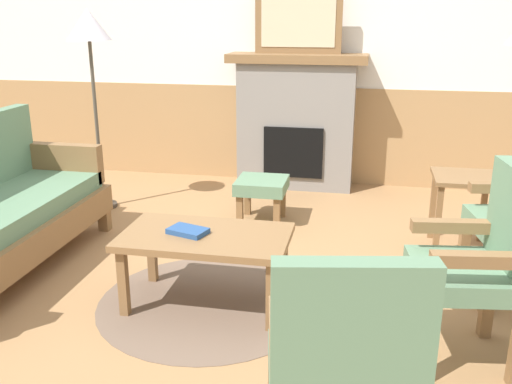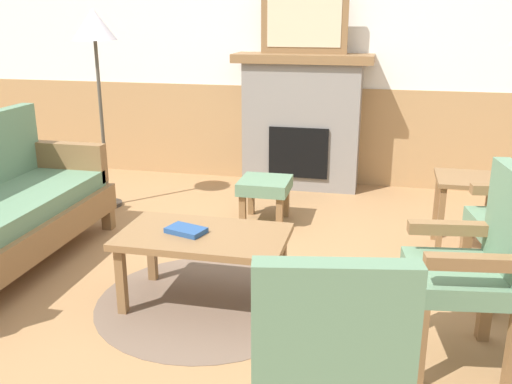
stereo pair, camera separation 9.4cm
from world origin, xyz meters
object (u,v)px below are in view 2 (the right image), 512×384
Objects in this scene: coffee_table at (204,242)px; book_on_table at (186,230)px; armchair_front_left at (328,371)px; side_table at (467,193)px; footstool at (265,188)px; armchair_by_window_left at (478,261)px; fireplace at (302,121)px; framed_picture at (304,22)px; floor_lamp_by_couch at (95,37)px.

book_on_table is (-0.10, -0.01, 0.07)m from coffee_table.
side_table is at bearing 73.33° from armchair_front_left.
armchair_by_window_left reaches higher than footstool.
fireplace is 3.25× the size of footstool.
framed_picture is at bearing 85.45° from coffee_table.
framed_picture is at bearing 99.62° from armchair_front_left.
armchair_front_left is at bearing -120.48° from armchair_by_window_left.
armchair_by_window_left is (1.24, -2.77, -1.02)m from framed_picture.
fireplace is 3.04m from armchair_by_window_left.
coffee_table is 4.41× the size of book_on_table.
floor_lamp_by_couch is at bearing 176.49° from footstool.
armchair_by_window_left is 0.58× the size of floor_lamp_by_couch.
floor_lamp_by_couch is at bearing 172.95° from side_table.
framed_picture is at bearing 31.61° from floor_lamp_by_couch.
framed_picture reaches higher than fireplace.
armchair_by_window_left reaches higher than coffee_table.
floor_lamp_by_couch is at bearing -148.39° from framed_picture.
framed_picture reaches higher than coffee_table.
armchair_by_window_left reaches higher than side_table.
fireplace reaches higher than side_table.
coffee_table is at bearing -143.81° from side_table.
coffee_table is 2.31m from floor_lamp_by_couch.
footstool is at bearing -97.35° from framed_picture.
armchair_by_window_left is (1.44, -0.28, 0.15)m from coffee_table.
side_table reaches higher than coffee_table.
footstool is at bearing 128.78° from armchair_by_window_left.
armchair_front_left reaches higher than book_on_table.
coffee_table reaches higher than footstool.
framed_picture reaches higher than footstool.
coffee_table is at bearing 7.30° from book_on_table.
fireplace is at bearing 31.60° from floor_lamp_by_couch.
book_on_table is (-0.30, -2.50, -1.10)m from framed_picture.
side_table reaches higher than book_on_table.
book_on_table is at bearing 169.98° from armchair_by_window_left.
fireplace is at bearing 82.65° from footstool.
book_on_table is at bearing -145.17° from side_table.
armchair_front_left is 1.78× the size of side_table.
coffee_table is 1.43m from footstool.
coffee_table is at bearing 168.82° from armchair_by_window_left.
coffee_table is 0.12m from book_on_table.
floor_lamp_by_couch is (-2.22, 2.81, 0.91)m from armchair_front_left.
armchair_front_left is at bearing -74.05° from footstool.
fireplace is 0.91m from framed_picture.
fireplace is at bearing -90.00° from framed_picture.
framed_picture is 2.75m from book_on_table.
armchair_front_left reaches higher than side_table.
footstool is (0.16, 1.44, -0.17)m from book_on_table.
armchair_by_window_left is 1.18m from armchair_front_left.
side_table is at bearing 34.83° from book_on_table.
footstool is at bearing 105.95° from armchair_front_left.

